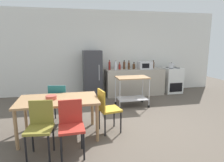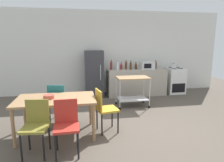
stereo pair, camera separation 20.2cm
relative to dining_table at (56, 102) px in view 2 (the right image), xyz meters
name	(u,v)px [view 2 (the right image)]	position (x,y,z in m)	size (l,w,h in m)	color
ground_plane	(131,127)	(1.54, 0.05, -0.67)	(12.00, 12.00, 0.00)	brown
back_wall	(108,52)	(1.54, 3.25, 0.78)	(8.40, 0.12, 2.90)	silver
kitchen_counter	(136,82)	(2.44, 2.65, -0.22)	(2.00, 0.64, 0.90)	#A89E8E
dining_table	(56,102)	(0.00, 0.00, 0.00)	(1.50, 0.90, 0.75)	#A37A51
chair_olive	(36,124)	(-0.26, -0.64, -0.15)	(0.45, 0.45, 0.89)	olive
chair_teal	(58,100)	(-0.03, 0.66, -0.15)	(0.48, 0.48, 0.89)	#1E666B
chair_mustard	(104,107)	(0.94, -0.03, -0.15)	(0.47, 0.47, 0.89)	gold
chair_red	(66,123)	(0.22, -0.71, -0.15)	(0.41, 0.41, 0.89)	#B72D23
stove_oven	(175,81)	(3.89, 2.67, -0.22)	(0.60, 0.61, 0.92)	white
refrigerator	(94,74)	(0.99, 2.75, 0.10)	(0.60, 0.63, 1.55)	#333338
kitchen_cart	(133,87)	(1.96, 1.46, -0.10)	(0.91, 0.57, 0.85)	#A37A51
bottle_olive_oil	(111,66)	(1.57, 2.72, 0.37)	(0.07, 0.07, 0.33)	maroon
bottle_soy_sauce	(117,66)	(1.75, 2.58, 0.36)	(0.08, 0.08, 0.31)	silver
bottle_vinegar	(121,67)	(1.91, 2.70, 0.32)	(0.08, 0.08, 0.24)	maroon
bottle_hot_sauce	(126,65)	(2.08, 2.72, 0.36)	(0.07, 0.07, 0.31)	#4C2D19
bottle_soda	(131,66)	(2.23, 2.63, 0.36)	(0.07, 0.07, 0.31)	#4C2D19
bottle_sparkling_water	(136,66)	(2.42, 2.68, 0.32)	(0.08, 0.08, 0.24)	#4C2D19
microwave	(147,65)	(2.80, 2.62, 0.36)	(0.46, 0.35, 0.26)	silver
bottle_wine	(156,65)	(3.15, 2.71, 0.35)	(0.07, 0.07, 0.29)	#4C2D19
fruit_bowl	(49,97)	(-0.13, -0.01, 0.12)	(0.20, 0.20, 0.07)	#B24C3F
kettle	(174,66)	(3.77, 2.57, 0.33)	(0.24, 0.17, 0.19)	silver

